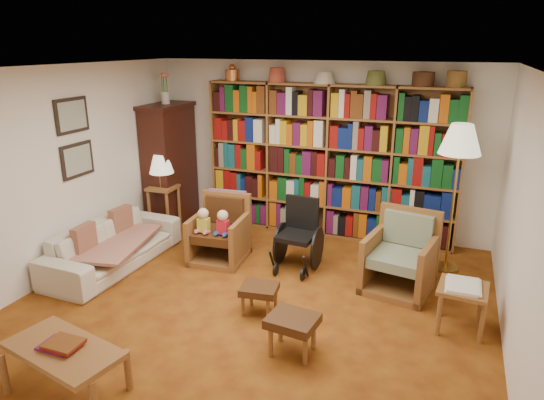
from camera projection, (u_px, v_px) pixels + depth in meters
The scene contains 23 objects.
floor at pixel (253, 305), 5.30m from camera, with size 5.00×5.00×0.00m, color #925516.
ceiling at pixel (250, 69), 4.53m from camera, with size 5.00×5.00×0.00m, color silver.
wall_back at pixel (319, 148), 7.14m from camera, with size 5.00×5.00×0.00m, color white.
wall_front at pixel (75, 322), 2.70m from camera, with size 5.00×5.00×0.00m, color white.
wall_left at pixel (59, 173), 5.77m from camera, with size 5.00×5.00×0.00m, color white.
wall_right at pixel (525, 228), 4.07m from camera, with size 5.00×5.00×0.00m, color white.
bookshelf at pixel (329, 157), 6.94m from camera, with size 3.60×0.30×2.42m.
curio_cabinet at pixel (170, 163), 7.55m from camera, with size 0.50×0.95×2.40m.
framed_pictures at pixel (75, 138), 5.91m from camera, with size 0.03×0.52×0.97m.
sofa at pixel (113, 245), 6.16m from camera, with size 0.76×1.93×0.56m, color beige.
sofa_throw at pixel (117, 244), 6.14m from camera, with size 0.69×1.29×0.04m, color beige.
cushion_left at pixel (121, 222), 6.47m from camera, with size 0.11×0.35×0.35m, color maroon.
cushion_right at pixel (84, 241), 5.85m from camera, with size 0.11×0.34×0.34m, color maroon.
side_table_lamp at pixel (164, 199), 7.31m from camera, with size 0.42×0.42×0.68m.
table_lamp at pixel (161, 165), 7.15m from camera, with size 0.36×0.36×0.49m.
armchair_leather at pixel (222, 232), 6.38m from camera, with size 0.73×0.78×0.86m.
armchair_sage at pixel (400, 259), 5.63m from camera, with size 0.86×0.88×0.91m.
wheelchair at pixel (299, 236), 6.11m from camera, with size 0.51×0.72×0.90m.
floor_lamp at pixel (460, 145), 5.65m from camera, with size 0.49×0.49×1.84m.
side_table_papers at pixel (463, 294), 4.74m from camera, with size 0.50×0.50×0.50m.
footstool_a at pixel (259, 291), 5.06m from camera, with size 0.42×0.37×0.32m.
footstool_b at pixel (293, 323), 4.40m from camera, with size 0.48×0.42×0.37m.
coffee_table at pixel (64, 353), 3.88m from camera, with size 1.07×0.69×0.47m.
Camera 1 is at (1.87, -4.30, 2.73)m, focal length 32.00 mm.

